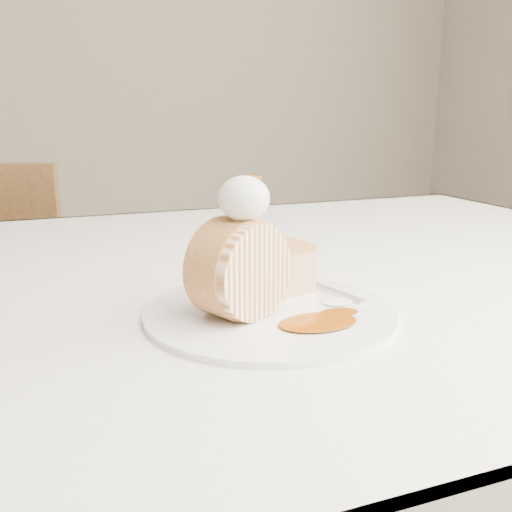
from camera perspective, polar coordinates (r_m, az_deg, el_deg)
name	(u,v)px	position (r m, az deg, el deg)	size (l,w,h in m)	color
table	(213,339)	(0.73, -4.31, -8.26)	(1.40, 0.90, 0.75)	silver
plate	(270,313)	(0.55, 1.36, -5.69)	(0.24, 0.24, 0.01)	white
roulade_slice	(240,269)	(0.52, -1.66, -1.33)	(0.09, 0.09, 0.05)	#FFDCB1
cake_chunk	(282,271)	(0.59, 2.64, -1.48)	(0.05, 0.05, 0.04)	#CE864E
whipped_cream	(244,199)	(0.50, -1.21, 5.77)	(0.05, 0.05, 0.04)	white
caramel_drizzle	(250,172)	(0.51, -0.62, 8.44)	(0.02, 0.02, 0.01)	#833A05
caramel_pool	(318,322)	(0.51, 6.20, -6.58)	(0.07, 0.05, 0.00)	#833A05
fork	(329,290)	(0.60, 7.27, -3.37)	(0.02, 0.14, 0.00)	silver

